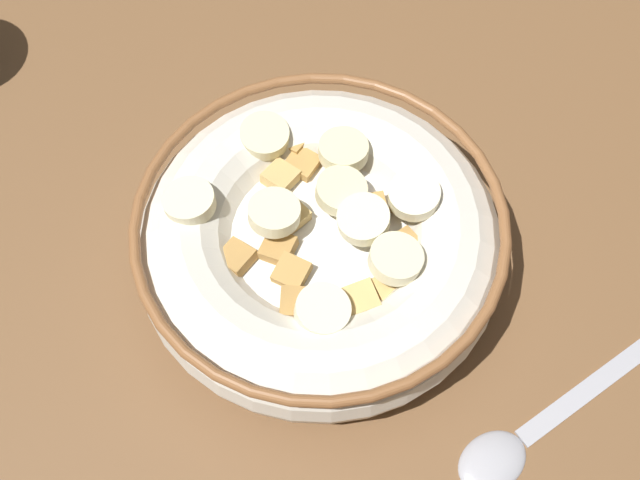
{
  "coord_description": "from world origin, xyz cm",
  "views": [
    {
      "loc": [
        -10.17,
        17.21,
        39.45
      ],
      "look_at": [
        0.0,
        0.0,
        3.0
      ],
      "focal_mm": 43.72,
      "sensor_mm": 36.0,
      "label": 1
    }
  ],
  "objects": [
    {
      "name": "ground_plane",
      "position": [
        0.0,
        0.0,
        -1.0
      ],
      "size": [
        137.98,
        137.98,
        2.0
      ],
      "primitive_type": "cube",
      "color": "brown"
    },
    {
      "name": "cereal_bowl",
      "position": [
        0.01,
        -0.03,
        2.89
      ],
      "size": [
        19.57,
        19.57,
        5.88
      ],
      "color": "silver",
      "rests_on": "ground_plane"
    },
    {
      "name": "spoon",
      "position": [
        -14.26,
        2.42,
        0.32
      ],
      "size": [
        8.77,
        15.87,
        0.8
      ],
      "color": "#A5A5AD",
      "rests_on": "ground_plane"
    }
  ]
}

